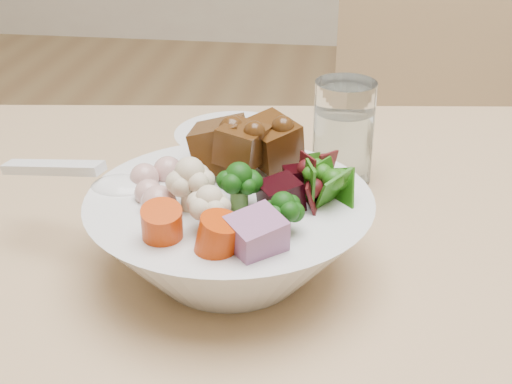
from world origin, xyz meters
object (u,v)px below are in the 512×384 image
chair_far (437,141)px  food_bowl (233,228)px  water_glass (343,136)px  side_bowl (235,151)px

chair_far → food_bowl: (-0.26, -0.74, 0.21)m
water_glass → side_bowl: size_ratio=0.83×
chair_far → water_glass: size_ratio=7.67×
water_glass → side_bowl: (-0.12, 0.01, -0.03)m
chair_far → water_glass: 0.61m
food_bowl → side_bowl: 0.21m
food_bowl → side_bowl: (-0.03, 0.21, -0.02)m
food_bowl → water_glass: food_bowl is taller
chair_far → side_bowl: 0.64m
chair_far → side_bowl: bearing=-117.7°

